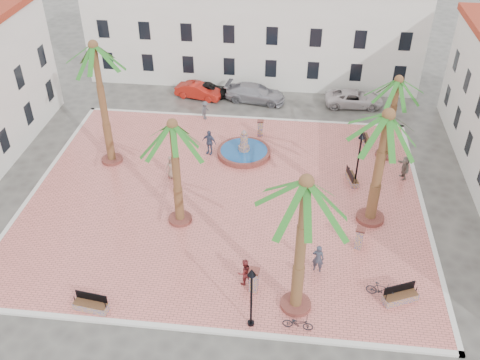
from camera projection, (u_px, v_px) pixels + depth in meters
The scene contains 35 objects.
ground at pixel (225, 198), 35.82m from camera, with size 120.00×120.00×0.00m, color #56544F.
plaza at pixel (225, 197), 35.78m from camera, with size 26.00×22.00×0.15m, color #E3736B.
kerb_n at pixel (243, 118), 44.66m from camera, with size 26.30×0.30×0.16m, color silver.
kerb_s at pixel (195, 329), 26.89m from camera, with size 26.30×0.30×0.16m, color silver.
kerb_e at pixel (424, 211), 34.57m from camera, with size 0.30×22.30×0.16m, color silver.
kerb_w at pixel (39, 184), 36.98m from camera, with size 0.30×22.30×0.16m, color silver.
building_north at pixel (254, 26), 49.20m from camera, with size 30.40×7.40×9.50m.
fountain at pixel (244, 151), 39.81m from camera, with size 3.97×3.97×2.05m.
palm_nw at pixel (95, 58), 34.62m from camera, with size 4.92×4.92×9.22m.
palm_sw at pixel (173, 136), 30.16m from camera, with size 4.80×4.80×7.28m.
palm_s at pixel (305, 198), 23.89m from camera, with size 5.24×5.24×8.41m.
palm_e at pixel (386, 129), 29.99m from camera, with size 5.70×5.70×7.88m.
palm_ne at pixel (397, 90), 36.72m from camera, with size 4.66×4.66×6.46m.
bench_s at pixel (91, 305), 27.71m from camera, with size 1.92×0.81×0.98m.
bench_se at pixel (400, 297), 28.17m from camera, with size 2.00×1.31×1.01m.
bench_e at pixel (352, 179), 37.00m from camera, with size 0.88×1.75×0.88m.
bench_ne at pixel (365, 140), 41.21m from camera, with size 0.73×1.74×0.89m.
lamppost_s at pixel (251, 288), 25.54m from camera, with size 0.42×0.42×3.89m.
lamppost_e at pixel (360, 150), 35.29m from camera, with size 0.44×0.44×4.10m.
bollard_se at pixel (254, 280), 28.47m from camera, with size 0.62×0.62×1.53m.
bollard_n at pixel (260, 128), 41.79m from camera, with size 0.49×0.49×1.35m.
bollard_e at pixel (359, 238), 31.24m from camera, with size 0.64×0.64×1.47m.
litter_bin at pixel (301, 271), 29.65m from camera, with size 0.34×0.34×0.66m, color black.
cyclist_a at pixel (318, 258), 29.63m from camera, with size 0.67×0.44×1.84m, color #333948.
bicycle_a at pixel (298, 323), 26.62m from camera, with size 0.54×1.55×0.81m, color black.
cyclist_b at pixel (244, 272), 28.90m from camera, with size 0.81×0.63×1.66m, color maroon.
bicycle_b at pixel (381, 290), 28.32m from camera, with size 0.44×1.56×0.94m, color black.
pedestrian_fountain_a at pixel (172, 167), 37.10m from camera, with size 0.83×0.54×1.69m, color #8A6D5D.
pedestrian_fountain_b at pixel (209, 142), 39.54m from camera, with size 1.13×0.47×1.93m, color #3E4865.
pedestrian_north at pixel (205, 110), 43.96m from camera, with size 1.02×0.59×1.58m, color #46464A.
pedestrian_east at pixel (405, 168), 37.00m from camera, with size 1.61×0.51×1.74m, color #70645A.
car_black at pixel (207, 89), 47.71m from camera, with size 1.60×3.98×1.36m, color black.
car_red at pixel (199, 91), 47.46m from camera, with size 1.44×4.14×1.36m, color #B31D13.
car_silver at pixel (255, 93), 46.89m from camera, with size 2.14×5.26×1.53m, color #9D9CA4.
car_white at pixel (354, 98), 46.23m from camera, with size 2.29×4.97×1.38m, color silver.
Camera 1 is at (4.24, -28.10, 21.86)m, focal length 40.00 mm.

